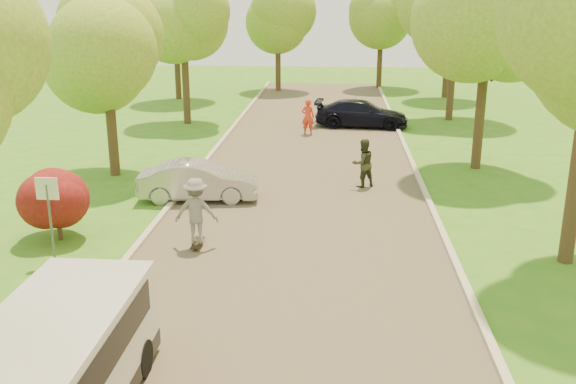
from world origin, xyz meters
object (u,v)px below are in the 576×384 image
(silver_sedan, at_px, (198,181))
(person_striped, at_px, (308,117))
(skateboarder, at_px, (196,211))
(street_sign, at_px, (48,202))
(person_olive, at_px, (363,163))
(dark_sedan, at_px, (361,114))
(minivan, at_px, (51,376))
(longboard, at_px, (198,243))

(silver_sedan, xyz_separation_m, person_striped, (3.02, 10.39, 0.21))
(skateboarder, distance_m, person_striped, 14.54)
(skateboarder, bearing_deg, street_sign, 18.42)
(silver_sedan, xyz_separation_m, skateboarder, (0.80, -3.98, 0.36))
(person_olive, bearing_deg, street_sign, 13.23)
(silver_sedan, relative_size, skateboarder, 2.18)
(person_striped, height_order, person_olive, person_striped)
(street_sign, height_order, skateboarder, street_sign)
(dark_sedan, xyz_separation_m, person_olive, (-0.30, -10.60, 0.17))
(dark_sedan, xyz_separation_m, person_striped, (-2.58, -2.07, 0.17))
(minivan, bearing_deg, silver_sedan, 91.19)
(silver_sedan, relative_size, dark_sedan, 0.82)
(street_sign, distance_m, skateboarder, 3.59)
(minivan, relative_size, person_olive, 2.91)
(dark_sedan, bearing_deg, street_sign, 160.58)
(dark_sedan, bearing_deg, skateboarder, 168.85)
(longboard, bearing_deg, person_striped, -101.79)
(longboard, distance_m, person_olive, 7.41)
(minivan, bearing_deg, street_sign, 113.78)
(silver_sedan, bearing_deg, skateboarder, -173.89)
(longboard, height_order, person_striped, person_striped)
(silver_sedan, distance_m, dark_sedan, 13.66)
(minivan, distance_m, dark_sedan, 24.55)
(minivan, relative_size, silver_sedan, 1.28)
(person_olive, bearing_deg, silver_sedan, -9.91)
(minivan, distance_m, longboard, 7.59)
(longboard, bearing_deg, person_olive, -130.64)
(minivan, relative_size, longboard, 5.38)
(silver_sedan, height_order, person_striped, person_striped)
(minivan, distance_m, skateboarder, 7.55)
(dark_sedan, bearing_deg, silver_sedan, 160.92)
(street_sign, distance_m, person_striped, 16.62)
(street_sign, relative_size, dark_sedan, 0.47)
(street_sign, xyz_separation_m, skateboarder, (3.30, 1.29, -0.58))
(street_sign, bearing_deg, person_striped, 70.58)
(silver_sedan, bearing_deg, street_sign, 149.38)
(dark_sedan, distance_m, person_olive, 10.61)
(longboard, height_order, skateboarder, skateboarder)
(street_sign, relative_size, minivan, 0.45)
(silver_sedan, distance_m, longboard, 4.09)
(minivan, relative_size, skateboarder, 2.80)
(dark_sedan, height_order, person_olive, person_olive)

